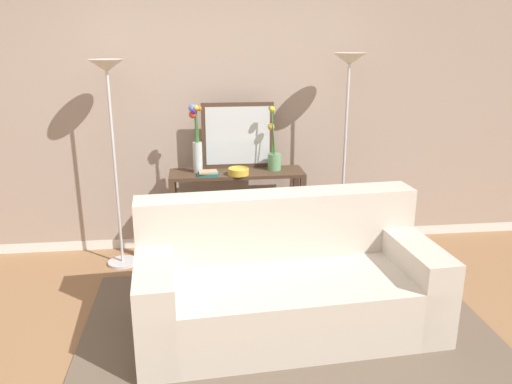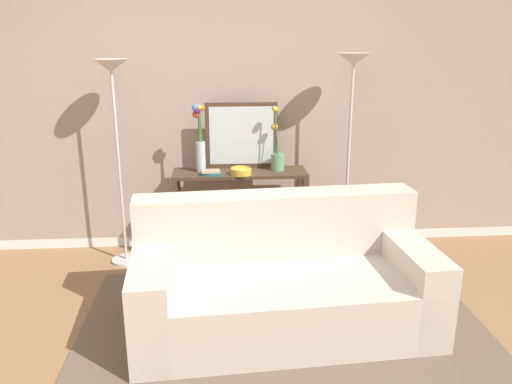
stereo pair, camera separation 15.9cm
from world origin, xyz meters
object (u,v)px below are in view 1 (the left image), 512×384
at_px(console_table, 237,200).
at_px(wall_mirror, 238,136).
at_px(floor_lamp_right, 347,100).
at_px(vase_short_flowers, 274,154).
at_px(couch, 286,283).
at_px(floor_lamp_left, 110,107).
at_px(book_row_under_console, 203,253).
at_px(vase_tall_flowers, 196,142).
at_px(book_stack, 208,173).
at_px(fruit_bowl, 238,171).

height_order(console_table, wall_mirror, wall_mirror).
relative_size(floor_lamp_right, vase_short_flowers, 3.20).
xyz_separation_m(couch, floor_lamp_left, (-1.27, 1.14, 1.08)).
relative_size(console_table, book_row_under_console, 3.78).
bearing_deg(vase_tall_flowers, floor_lamp_left, -177.52).
bearing_deg(book_stack, vase_tall_flowers, 129.52).
bearing_deg(fruit_bowl, vase_short_flowers, 22.10).
bearing_deg(book_stack, wall_mirror, 40.65).
xyz_separation_m(fruit_bowl, book_row_under_console, (-0.32, 0.11, -0.78)).
xyz_separation_m(wall_mirror, vase_tall_flowers, (-0.36, -0.13, -0.02)).
relative_size(floor_lamp_left, floor_lamp_right, 0.98).
bearing_deg(book_stack, vase_short_flowers, 11.61).
height_order(vase_tall_flowers, vase_short_flowers, vase_tall_flowers).
height_order(couch, floor_lamp_right, floor_lamp_right).
bearing_deg(wall_mirror, floor_lamp_right, -9.69).
bearing_deg(floor_lamp_left, console_table, 0.85).
relative_size(couch, vase_short_flowers, 3.64).
distance_m(couch, floor_lamp_left, 2.02).
relative_size(floor_lamp_right, fruit_bowl, 10.12).
bearing_deg(book_row_under_console, vase_tall_flowers, 147.71).
bearing_deg(console_table, couch, -78.44).
bearing_deg(couch, wall_mirror, 99.29).
bearing_deg(vase_short_flowers, book_row_under_console, -177.70).
relative_size(wall_mirror, fruit_bowl, 3.55).
distance_m(console_table, floor_lamp_left, 1.33).
distance_m(floor_lamp_left, wall_mirror, 1.10).
height_order(wall_mirror, book_stack, wall_mirror).
relative_size(vase_tall_flowers, vase_short_flowers, 1.04).
relative_size(fruit_bowl, book_row_under_console, 0.58).
distance_m(vase_tall_flowers, book_stack, 0.29).
height_order(vase_short_flowers, book_row_under_console, vase_short_flowers).
height_order(floor_lamp_right, vase_tall_flowers, floor_lamp_right).
height_order(wall_mirror, fruit_bowl, wall_mirror).
bearing_deg(vase_tall_flowers, book_row_under_console, -32.29).
relative_size(vase_short_flowers, fruit_bowl, 3.17).
bearing_deg(book_stack, book_row_under_console, 125.23).
relative_size(couch, fruit_bowl, 11.53).
bearing_deg(couch, console_table, 101.56).
distance_m(floor_lamp_right, book_stack, 1.34).
distance_m(couch, vase_tall_flowers, 1.52).
distance_m(floor_lamp_left, book_stack, 0.96).
xyz_separation_m(floor_lamp_left, book_row_under_console, (0.71, 0.02, -1.33)).
xyz_separation_m(wall_mirror, vase_short_flowers, (0.30, -0.12, -0.14)).
height_order(couch, book_row_under_console, couch).
relative_size(console_table, floor_lamp_right, 0.65).
xyz_separation_m(vase_tall_flowers, fruit_bowl, (0.35, -0.12, -0.24)).
bearing_deg(console_table, wall_mirror, 80.45).
bearing_deg(vase_short_flowers, vase_tall_flowers, -179.03).
bearing_deg(floor_lamp_right, vase_tall_flowers, 178.68).
bearing_deg(book_stack, floor_lamp_left, 174.28).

